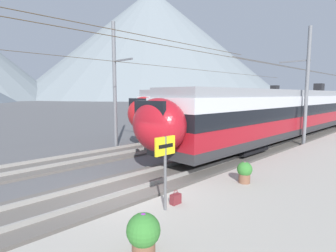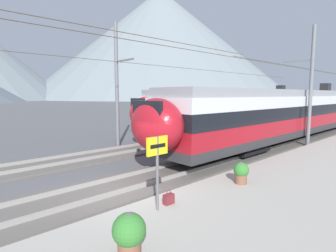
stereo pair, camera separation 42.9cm
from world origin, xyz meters
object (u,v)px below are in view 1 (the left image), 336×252
train_near_platform (297,111)px  handbag_near_sign (176,199)px  potted_plant_platform_edge (245,171)px  platform_sign (165,156)px  catenary_mast_mid (305,85)px  potted_plant_by_shelter (143,233)px  train_far_track (253,107)px  catenary_mast_far_side (116,84)px

train_near_platform → handbag_near_sign: bearing=-170.4°
handbag_near_sign → potted_plant_platform_edge: potted_plant_platform_edge is taller
train_near_platform → platform_sign: 18.13m
catenary_mast_mid → handbag_near_sign: catenary_mast_mid is taller
train_near_platform → platform_sign: bearing=-170.4°
platform_sign → potted_plant_by_shelter: 2.43m
handbag_near_sign → train_far_track: bearing=22.3°
catenary_mast_mid → platform_sign: size_ratio=20.53×
catenary_mast_mid → potted_plant_by_shelter: catenary_mast_mid is taller
platform_sign → potted_plant_platform_edge: size_ratio=2.66×
catenary_mast_mid → catenary_mast_far_side: bearing=136.8°
catenary_mast_far_side → platform_sign: bearing=-117.3°
catenary_mast_far_side → potted_plant_platform_edge: size_ratio=54.54×
train_near_platform → catenary_mast_mid: catenary_mast_mid is taller
train_far_track → potted_plant_platform_edge: 19.11m
catenary_mast_mid → platform_sign: (-14.36, -1.37, -2.25)m
handbag_near_sign → potted_plant_by_shelter: (-2.31, -1.35, 0.36)m
train_near_platform → handbag_near_sign: (-17.37, -2.95, -1.70)m
train_far_track → potted_plant_platform_edge: train_far_track is taller
catenary_mast_mid → catenary_mast_far_side: 12.62m
train_far_track → potted_plant_by_shelter: (-22.39, -9.59, -1.33)m
catenary_mast_far_side → platform_sign: 11.49m
platform_sign → potted_plant_by_shelter: size_ratio=2.27×
train_near_platform → catenary_mast_far_side: size_ratio=0.77×
handbag_near_sign → catenary_mast_far_side: bearing=64.8°
handbag_near_sign → potted_plant_platform_edge: size_ratio=0.55×
platform_sign → potted_plant_by_shelter: (-1.81, -1.27, -0.99)m
catenary_mast_far_side → potted_plant_platform_edge: bearing=-98.6°
potted_plant_platform_edge → train_far_track: bearing=27.1°
handbag_near_sign → potted_plant_by_shelter: bearing=-149.7°
catenary_mast_mid → train_far_track: bearing=48.2°
handbag_near_sign → potted_plant_platform_edge: (3.11, -0.44, 0.28)m
catenary_mast_far_side → potted_plant_platform_edge: 11.02m
catenary_mast_mid → train_near_platform: bearing=25.4°
train_near_platform → handbag_near_sign: size_ratio=76.38×
potted_plant_platform_edge → potted_plant_by_shelter: size_ratio=0.85×
train_far_track → catenary_mast_mid: bearing=-131.8°
train_far_track → potted_plant_by_shelter: train_far_track is taller
catenary_mast_mid → potted_plant_by_shelter: bearing=-170.7°
train_near_platform → catenary_mast_mid: bearing=-154.6°
train_near_platform → catenary_mast_mid: (-3.50, -1.66, 1.90)m
train_far_track → potted_plant_by_shelter: size_ratio=33.72×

